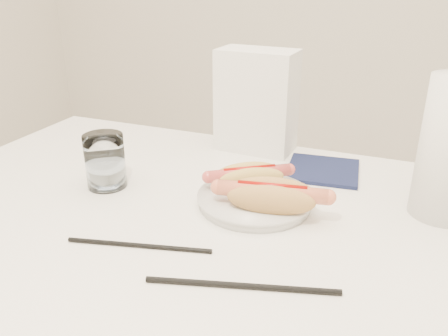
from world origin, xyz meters
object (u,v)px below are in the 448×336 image
at_px(water_glass, 105,161).
at_px(napkin_box, 257,101).
at_px(hotdog_left, 249,176).
at_px(hotdog_right, 272,196).
at_px(table, 215,257).
at_px(plate, 255,201).

xyz_separation_m(water_glass, napkin_box, (0.20, 0.29, 0.06)).
bearing_deg(hotdog_left, water_glass, 159.79).
bearing_deg(hotdog_right, napkin_box, 103.03).
height_order(table, napkin_box, napkin_box).
bearing_deg(table, water_glass, 166.50).
bearing_deg(napkin_box, plate, -68.36).
bearing_deg(water_glass, hotdog_left, 14.69).
distance_m(plate, hotdog_right, 0.06).
bearing_deg(water_glass, napkin_box, 55.78).
bearing_deg(napkin_box, hotdog_left, -71.07).
bearing_deg(napkin_box, table, -78.69).
relative_size(plate, napkin_box, 0.87).
bearing_deg(hotdog_left, hotdog_right, -82.02).
bearing_deg(hotdog_right, plate, 131.00).
bearing_deg(plate, hotdog_left, 123.21).
bearing_deg(napkin_box, hotdog_right, -63.48).
bearing_deg(table, napkin_box, 98.00).
distance_m(table, water_glass, 0.28).
distance_m(hotdog_left, water_glass, 0.27).
bearing_deg(napkin_box, water_glass, -120.91).
relative_size(table, plate, 6.20).
height_order(hotdog_right, napkin_box, napkin_box).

